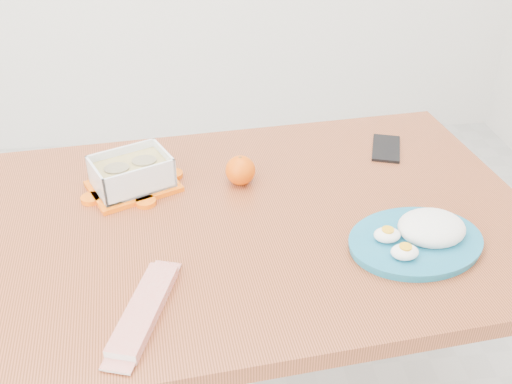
{
  "coord_description": "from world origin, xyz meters",
  "views": [
    {
      "loc": [
        0.06,
        -1.1,
        1.5
      ],
      "look_at": [
        0.18,
        -0.06,
        0.81
      ],
      "focal_mm": 40.0,
      "sensor_mm": 36.0,
      "label": 1
    }
  ],
  "objects": [
    {
      "name": "candy_bar",
      "position": [
        -0.06,
        -0.34,
        0.76
      ],
      "size": [
        0.12,
        0.24,
        0.02
      ],
      "primitive_type": "cube",
      "rotation": [
        0.0,
        0.0,
        1.26
      ],
      "color": "red",
      "rests_on": "dining_table"
    },
    {
      "name": "rice_plate",
      "position": [
        0.51,
        -0.21,
        0.78
      ],
      "size": [
        0.34,
        0.34,
        0.08
      ],
      "rotation": [
        0.0,
        0.0,
        0.21
      ],
      "color": "#1A6D8F",
      "rests_on": "dining_table"
    },
    {
      "name": "orange_fruit",
      "position": [
        0.16,
        0.08,
        0.79
      ],
      "size": [
        0.07,
        0.07,
        0.07
      ],
      "primitive_type": "sphere",
      "color": "#ED5E04",
      "rests_on": "dining_table"
    },
    {
      "name": "smartphone",
      "position": [
        0.57,
        0.2,
        0.75
      ],
      "size": [
        0.11,
        0.16,
        0.01
      ],
      "primitive_type": "cube",
      "rotation": [
        0.0,
        0.0,
        -0.32
      ],
      "color": "black",
      "rests_on": "dining_table"
    },
    {
      "name": "dining_table",
      "position": [
        0.18,
        -0.06,
        0.66
      ],
      "size": [
        1.34,
        0.96,
        0.75
      ],
      "rotation": [
        0.0,
        0.0,
        0.1
      ],
      "color": "#A64E2F",
      "rests_on": "ground"
    },
    {
      "name": "food_container",
      "position": [
        -0.1,
        0.09,
        0.79
      ],
      "size": [
        0.25,
        0.22,
        0.09
      ],
      "rotation": [
        0.0,
        0.0,
        0.43
      ],
      "color": "#FF6407",
      "rests_on": "dining_table"
    }
  ]
}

